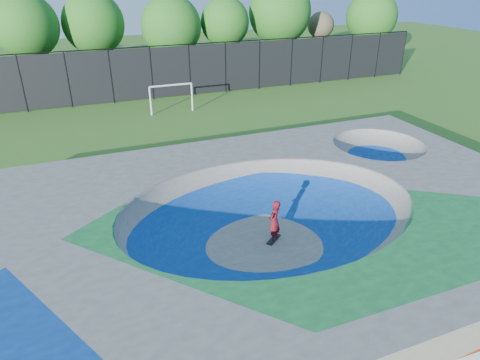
% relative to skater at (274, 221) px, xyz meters
% --- Properties ---
extents(ground, '(120.00, 120.00, 0.00)m').
position_rel_skater_xyz_m(ground, '(-0.15, 0.09, -0.82)').
color(ground, '#36641B').
rests_on(ground, ground).
extents(skate_deck, '(22.00, 14.00, 1.50)m').
position_rel_skater_xyz_m(skate_deck, '(-0.15, 0.09, -0.07)').
color(skate_deck, gray).
rests_on(skate_deck, ground).
extents(skater, '(0.71, 0.68, 1.64)m').
position_rel_skater_xyz_m(skater, '(0.00, 0.00, 0.00)').
color(skater, red).
rests_on(skater, ground).
extents(skateboard, '(0.75, 0.66, 0.05)m').
position_rel_skater_xyz_m(skateboard, '(0.00, 0.00, -0.80)').
color(skateboard, black).
rests_on(skateboard, ground).
extents(soccer_goal, '(3.07, 0.12, 2.02)m').
position_rel_skater_xyz_m(soccer_goal, '(0.35, 17.06, 0.58)').
color(soccer_goal, silver).
rests_on(soccer_goal, ground).
extents(fence, '(48.09, 0.09, 4.04)m').
position_rel_skater_xyz_m(fence, '(-0.15, 21.09, 1.28)').
color(fence, black).
rests_on(fence, ground).
extents(treeline, '(52.29, 6.58, 8.49)m').
position_rel_skater_xyz_m(treeline, '(-0.90, 26.08, 4.29)').
color(treeline, '#453622').
rests_on(treeline, ground).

